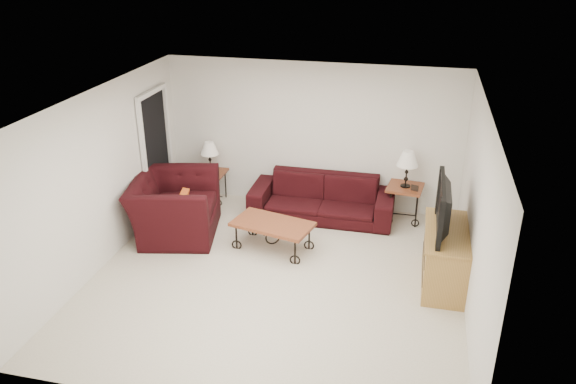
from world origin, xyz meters
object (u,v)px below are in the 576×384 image
(lamp_right, at_px, (407,169))
(television, at_px, (450,207))
(backpack, at_px, (368,216))
(armchair, at_px, (175,207))
(coffee_table, at_px, (273,236))
(sofa, at_px, (322,198))
(tv_stand, at_px, (445,257))
(side_table_right, at_px, (404,203))
(side_table_left, at_px, (212,186))
(lamp_left, at_px, (210,157))

(lamp_right, bearing_deg, television, -71.35)
(television, relative_size, backpack, 2.75)
(armchair, distance_m, backpack, 3.08)
(coffee_table, relative_size, backpack, 2.74)
(sofa, height_order, coffee_table, sofa)
(backpack, bearing_deg, coffee_table, -121.88)
(television, bearing_deg, lamp_right, -161.35)
(tv_stand, relative_size, backpack, 3.07)
(side_table_right, bearing_deg, side_table_left, 180.00)
(side_table_right, bearing_deg, television, -71.35)
(lamp_right, height_order, tv_stand, lamp_right)
(armchair, relative_size, tv_stand, 1.09)
(coffee_table, relative_size, television, 0.99)
(backpack, bearing_deg, lamp_right, 59.69)
(television, height_order, backpack, television)
(tv_stand, distance_m, television, 0.73)
(lamp_left, relative_size, tv_stand, 0.42)
(sofa, height_order, television, television)
(side_table_right, height_order, lamp_left, lamp_left)
(side_table_right, xyz_separation_m, coffee_table, (-1.86, -1.42, -0.08))
(side_table_right, distance_m, lamp_left, 3.40)
(television, bearing_deg, side_table_right, -161.35)
(side_table_left, relative_size, coffee_table, 0.47)
(armchair, relative_size, backpack, 3.34)
(sofa, xyz_separation_m, coffee_table, (-0.52, -1.24, -0.13))
(side_table_left, bearing_deg, television, -24.17)
(sofa, bearing_deg, lamp_left, 174.89)
(lamp_right, relative_size, backpack, 1.42)
(lamp_left, xyz_separation_m, armchair, (-0.13, -1.28, -0.37))
(sofa, distance_m, side_table_right, 1.35)
(side_table_left, bearing_deg, lamp_left, 0.00)
(tv_stand, distance_m, backpack, 1.79)
(backpack, bearing_deg, television, -28.50)
(coffee_table, height_order, backpack, coffee_table)
(coffee_table, xyz_separation_m, armchair, (-1.62, 0.14, 0.24))
(side_table_right, bearing_deg, sofa, -172.36)
(lamp_left, relative_size, armchair, 0.39)
(lamp_left, relative_size, coffee_table, 0.47)
(coffee_table, height_order, television, television)
(tv_stand, bearing_deg, side_table_left, 155.94)
(side_table_left, xyz_separation_m, lamp_left, (0.00, 0.00, 0.55))
(sofa, bearing_deg, side_table_left, 174.89)
(lamp_left, xyz_separation_m, lamp_right, (3.36, 0.00, 0.08))
(lamp_right, xyz_separation_m, armchair, (-3.49, -1.28, -0.45))
(tv_stand, xyz_separation_m, backpack, (-1.16, 1.35, -0.18))
(side_table_left, xyz_separation_m, lamp_right, (3.36, 0.00, 0.64))
(side_table_left, height_order, television, television)
(television, bearing_deg, armchair, -96.84)
(coffee_table, bearing_deg, side_table_left, 136.32)
(side_table_right, height_order, television, television)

